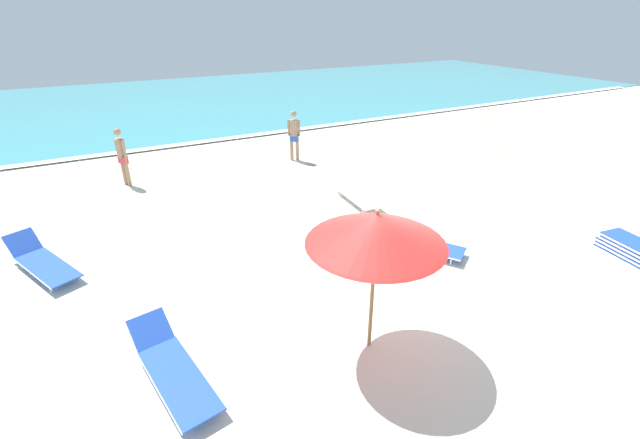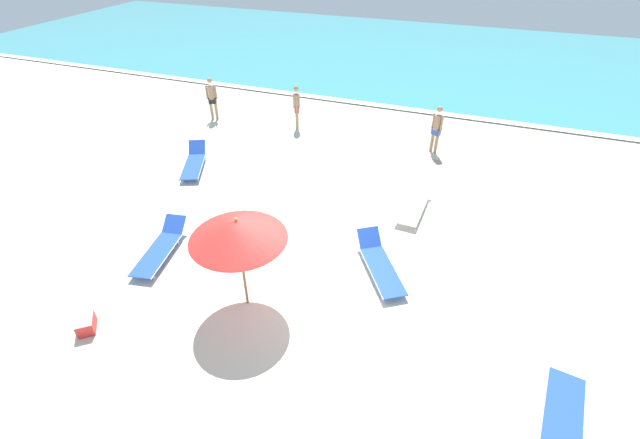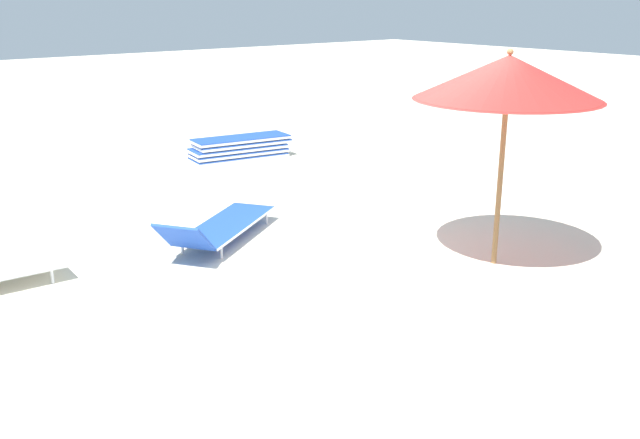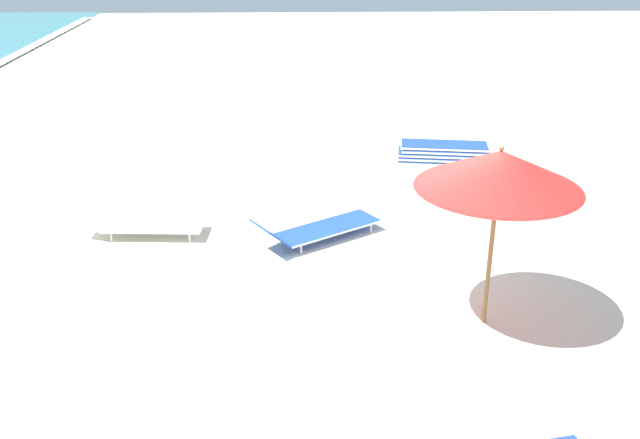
{
  "view_description": "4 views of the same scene",
  "coord_description": "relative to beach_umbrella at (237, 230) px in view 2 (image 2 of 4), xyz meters",
  "views": [
    {
      "loc": [
        -4.26,
        -5.34,
        4.87
      ],
      "look_at": [
        -0.73,
        1.35,
        1.13
      ],
      "focal_mm": 24.0,
      "sensor_mm": 36.0,
      "label": 1
    },
    {
      "loc": [
        2.83,
        -6.82,
        7.33
      ],
      "look_at": [
        -0.14,
        1.17,
        1.11
      ],
      "focal_mm": 24.0,
      "sensor_mm": 36.0,
      "label": 2
    },
    {
      "loc": [
        -5.81,
        5.34,
        2.96
      ],
      "look_at": [
        -0.24,
        0.85,
        0.69
      ],
      "focal_mm": 40.0,
      "sensor_mm": 36.0,
      "label": 3
    },
    {
      "loc": [
        -9.03,
        1.38,
        4.94
      ],
      "look_at": [
        -0.1,
        1.08,
        1.06
      ],
      "focal_mm": 40.0,
      "sensor_mm": 36.0,
      "label": 4
    }
  ],
  "objects": [
    {
      "name": "ground_plane",
      "position": [
        1.09,
        1.03,
        -2.18
      ],
      "size": [
        60.0,
        60.0,
        0.16
      ],
      "color": "beige"
    },
    {
      "name": "ocean_water",
      "position": [
        1.09,
        21.84,
        -2.07
      ],
      "size": [
        60.0,
        18.49,
        0.07
      ],
      "color": "teal",
      "rests_on": "ground_plane"
    },
    {
      "name": "beach_umbrella",
      "position": [
        0.0,
        0.0,
        0.0
      ],
      "size": [
        2.03,
        2.03,
        2.41
      ],
      "color": "olive",
      "rests_on": "ground_plane"
    },
    {
      "name": "lounger_stack",
      "position": [
        6.45,
        -0.69,
        -1.9
      ],
      "size": [
        0.89,
        1.99,
        0.41
      ],
      "rotation": [
        0.0,
        0.0,
        -0.15
      ],
      "color": "blue",
      "rests_on": "ground_plane"
    },
    {
      "name": "sun_lounger_under_umbrella",
      "position": [
        -2.92,
        0.73,
        -1.89
      ],
      "size": [
        0.99,
        2.27,
        0.51
      ],
      "rotation": [
        0.0,
        0.0,
        0.18
      ],
      "color": "blue",
      "rests_on": "ground_plane"
    },
    {
      "name": "sun_lounger_beside_umbrella",
      "position": [
        -4.73,
        4.95,
        -1.89
      ],
      "size": [
        1.45,
        2.22,
        0.57
      ],
      "rotation": [
        0.0,
        0.0,
        0.43
      ],
      "color": "blue",
      "rests_on": "ground_plane"
    },
    {
      "name": "sun_lounger_near_water_left",
      "position": [
        2.88,
        5.02,
        -1.89
      ],
      "size": [
        0.72,
        2.11,
        0.53
      ],
      "rotation": [
        0.0,
        0.0,
        -0.05
      ],
      "color": "white",
      "rests_on": "ground_plane"
    },
    {
      "name": "sun_lounger_near_water_right",
      "position": [
        2.56,
        2.11,
        -1.89
      ],
      "size": [
        1.71,
        2.18,
        0.56
      ],
      "rotation": [
        0.0,
        0.0,
        0.58
      ],
      "color": "blue",
      "rests_on": "ground_plane"
    },
    {
      "name": "beachgoer_wading_adult",
      "position": [
        -6.34,
        8.9,
        -1.1
      ],
      "size": [
        0.42,
        0.28,
        1.76
      ],
      "rotation": [
        0.0,
        0.0,
        3.52
      ],
      "color": "#A37A5B",
      "rests_on": "ground_plane"
    },
    {
      "name": "beachgoer_shoreline_child",
      "position": [
        2.86,
        9.06,
        -1.1
      ],
      "size": [
        0.39,
        0.31,
        1.76
      ],
      "rotation": [
        0.0,
        0.0,
        5.71
      ],
      "color": "#A37A5B",
      "rests_on": "ground_plane"
    },
    {
      "name": "beachgoer_strolling_adult",
      "position": [
        -2.67,
        9.27,
        -1.1
      ],
      "size": [
        0.29,
        0.42,
        1.76
      ],
      "rotation": [
        0.0,
        0.0,
        2.0
      ],
      "color": "#A37A5B",
      "rests_on": "ground_plane"
    },
    {
      "name": "cooler_box",
      "position": [
        -2.86,
        -1.88,
        -1.91
      ],
      "size": [
        0.59,
        0.61,
        0.37
      ],
      "rotation": [
        0.0,
        0.0,
        2.26
      ],
      "color": "red",
      "rests_on": "ground_plane"
    }
  ]
}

